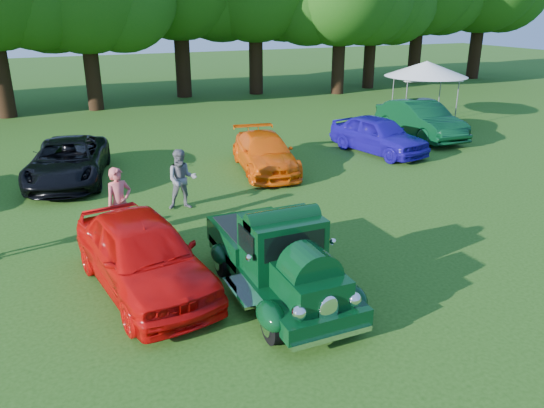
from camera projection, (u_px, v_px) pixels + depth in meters
name	position (u px, v px, depth m)	size (l,w,h in m)	color
ground	(270.00, 292.00, 11.01)	(120.00, 120.00, 0.00)	#214911
hero_pickup	(278.00, 260.00, 10.71)	(2.11, 4.52, 1.77)	black
red_convertible	(143.00, 254.00, 10.89)	(1.87, 4.66, 1.59)	red
back_car_black	(68.00, 161.00, 17.75)	(2.33, 5.05, 1.40)	black
back_car_orange	(265.00, 153.00, 18.93)	(1.82, 4.47, 1.30)	#F65C08
back_car_blue	(378.00, 135.00, 21.20)	(1.75, 4.34, 1.48)	#1C0E9F
back_car_green	(420.00, 120.00, 23.64)	(1.72, 4.93, 1.62)	black
spectator_pink	(120.00, 203.00, 13.38)	(0.67, 0.44, 1.83)	#DA5A59
spectator_grey	(182.00, 179.00, 15.26)	(0.86, 0.67, 1.78)	slate
canopy_tent	(426.00, 69.00, 26.17)	(5.25, 5.25, 3.04)	silver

